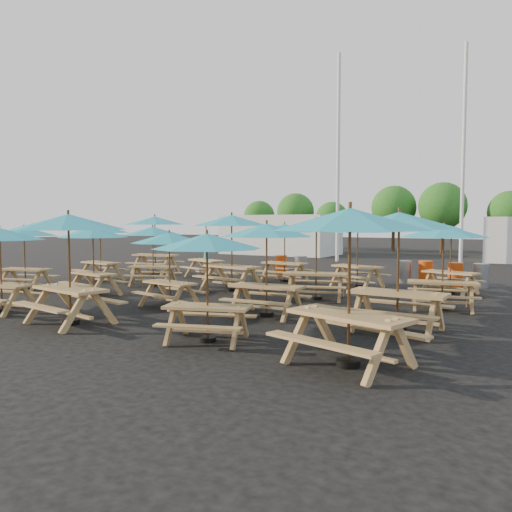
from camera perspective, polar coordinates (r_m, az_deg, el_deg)
The scene contains 35 objects.
ground at distance 16.44m, azimuth -2.72°, elevation -4.13°, with size 120.00×120.00×0.00m, color black.
picnic_unit_1 at distance 18.61m, azimuth -24.99°, elevation 2.26°, with size 2.66×2.66×2.15m.
picnic_unit_2 at distance 20.36m, azimuth -17.39°, elevation 2.70°, with size 2.46×2.46×2.21m.
picnic_unit_3 at distance 22.65m, azimuth -11.49°, elevation 3.70°, with size 2.87×2.87×2.57m.
picnic_unit_4 at distance 14.16m, azimuth -27.24°, elevation 1.85°, with size 2.49×2.49×2.16m.
picnic_unit_5 at distance 16.31m, azimuth -18.14°, elevation 2.22°, with size 2.46×2.46×2.14m.
picnic_unit_6 at distance 18.26m, azimuth -11.72°, elevation 2.51°, with size 2.71×2.71×2.15m.
picnic_unit_7 at distance 20.63m, azimuth -5.71°, elevation 0.05°, with size 2.16×2.03×2.24m.
picnic_unit_8 at distance 11.83m, azimuth -20.64°, elevation 3.11°, with size 2.84×2.84×2.49m.
picnic_unit_9 at distance 13.59m, azimuth -9.88°, elevation 1.67°, with size 2.36×2.36×2.03m.
picnic_unit_10 at distance 16.52m, azimuth -2.80°, elevation 3.68°, with size 2.93×2.93×2.55m.
picnic_unit_11 at distance 19.09m, azimuth 3.30°, elevation 2.90°, with size 2.45×2.45×2.25m.
picnic_unit_12 at distance 9.49m, azimuth -5.62°, elevation 1.11°, with size 2.67×2.67×2.09m.
picnic_unit_13 at distance 12.05m, azimuth 1.23°, elevation 2.48°, with size 2.45×2.45×2.28m.
picnic_unit_14 at distance 14.75m, azimuth 6.91°, elevation 3.05°, with size 2.99×2.99×2.38m.
picnic_unit_15 at distance 17.81m, azimuth 11.56°, elevation 2.86°, with size 2.84×2.84×2.28m.
picnic_unit_16 at distance 7.93m, azimuth 10.68°, elevation 3.31°, with size 3.13×3.13×2.53m.
picnic_unit_17 at distance 10.73m, azimuth 16.03°, elevation 3.30°, with size 2.58×2.58×2.52m.
picnic_unit_18 at distance 13.82m, azimuth 20.65°, elevation 2.24°, with size 2.70×2.70×2.23m.
picnic_unit_19 at distance 17.01m, azimuth 21.43°, elevation 2.20°, with size 2.67×2.67×2.14m.
waste_bin_0 at distance 22.00m, azimuth 2.87°, elevation -1.00°, with size 0.53×0.53×0.84m, color #D5430C.
waste_bin_1 at distance 21.50m, azimuth 5.14°, elevation -1.12°, with size 0.53×0.53×0.84m, color gray.
waste_bin_2 at distance 19.64m, azimuth 16.58°, elevation -1.74°, with size 0.53×0.53×0.84m, color gray.
waste_bin_3 at distance 19.76m, azimuth 18.82°, elevation -1.75°, with size 0.53×0.53×0.84m, color #D5430C.
waste_bin_4 at distance 19.26m, azimuth 21.85°, elevation -1.96°, with size 0.53×0.53×0.84m, color #D5430C.
waste_bin_5 at distance 19.17m, azimuth 24.32°, elevation -2.06°, with size 0.53×0.53×0.84m, color gray.
mast_0 at distance 29.89m, azimuth 9.38°, elevation 10.95°, with size 0.20×0.20×12.00m, color silver.
mast_1 at distance 30.08m, azimuth 22.63°, elevation 10.66°, with size 0.20×0.20×12.00m, color silver.
event_tent_0 at distance 35.85m, azimuth 2.77°, elevation 2.45°, with size 8.00×4.00×2.80m, color silver.
tree_0 at distance 45.15m, azimuth 0.38°, elevation 4.56°, with size 2.80×2.80×4.24m.
tree_1 at distance 41.89m, azimuth 4.54°, elevation 5.04°, with size 3.11×3.11×4.72m.
tree_2 at distance 40.25m, azimuth 8.66°, elevation 4.31°, with size 2.59×2.59×3.93m.
tree_3 at distance 39.74m, azimuth 15.47°, elevation 5.34°, with size 3.36×3.36×5.09m.
tree_4 at distance 38.45m, azimuth 20.55°, elevation 5.37°, with size 3.41×3.41×5.17m.
tree_5 at distance 38.29m, azimuth 27.04°, elevation 4.47°, with size 2.94×2.94×4.45m.
Camera 1 is at (9.11, -13.50, 2.29)m, focal length 35.00 mm.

